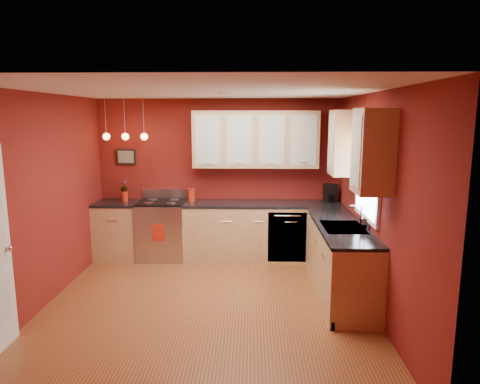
{
  "coord_description": "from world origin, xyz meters",
  "views": [
    {
      "loc": [
        0.54,
        -4.96,
        2.32
      ],
      "look_at": [
        0.38,
        1.0,
        1.26
      ],
      "focal_mm": 32.0,
      "sensor_mm": 36.0,
      "label": 1
    }
  ],
  "objects_px": {
    "red_canister": "(191,195)",
    "soap_pump": "(365,220)",
    "gas_range": "(163,229)",
    "coffee_maker": "(330,194)",
    "sink": "(343,229)"
  },
  "relations": [
    {
      "from": "gas_range",
      "to": "coffee_maker",
      "type": "xyz_separation_m",
      "value": [
        2.74,
        0.11,
        0.59
      ]
    },
    {
      "from": "red_canister",
      "to": "soap_pump",
      "type": "relative_size",
      "value": 1.0
    },
    {
      "from": "sink",
      "to": "coffee_maker",
      "type": "bearing_deg",
      "value": 85.74
    },
    {
      "from": "gas_range",
      "to": "coffee_maker",
      "type": "height_order",
      "value": "coffee_maker"
    },
    {
      "from": "gas_range",
      "to": "soap_pump",
      "type": "relative_size",
      "value": 5.37
    },
    {
      "from": "red_canister",
      "to": "coffee_maker",
      "type": "bearing_deg",
      "value": 0.18
    },
    {
      "from": "gas_range",
      "to": "red_canister",
      "type": "height_order",
      "value": "red_canister"
    },
    {
      "from": "sink",
      "to": "soap_pump",
      "type": "xyz_separation_m",
      "value": [
        0.25,
        -0.07,
        0.13
      ]
    },
    {
      "from": "coffee_maker",
      "to": "gas_range",
      "type": "bearing_deg",
      "value": 177.19
    },
    {
      "from": "gas_range",
      "to": "soap_pump",
      "type": "bearing_deg",
      "value": -28.72
    },
    {
      "from": "red_canister",
      "to": "sink",
      "type": "bearing_deg",
      "value": -36.71
    },
    {
      "from": "sink",
      "to": "red_canister",
      "type": "relative_size",
      "value": 3.39
    },
    {
      "from": "sink",
      "to": "red_canister",
      "type": "bearing_deg",
      "value": 143.29
    },
    {
      "from": "gas_range",
      "to": "soap_pump",
      "type": "distance_m",
      "value": 3.32
    },
    {
      "from": "sink",
      "to": "coffee_maker",
      "type": "xyz_separation_m",
      "value": [
        0.12,
        1.61,
        0.16
      ]
    }
  ]
}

